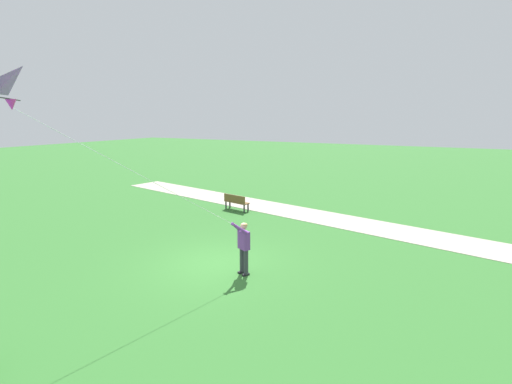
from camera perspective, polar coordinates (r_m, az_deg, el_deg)
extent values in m
plane|color=#33702D|center=(12.80, -6.31, -11.30)|extent=(120.00, 120.00, 0.00)
cube|color=#ADA393|center=(18.41, 12.09, -4.25)|extent=(8.39, 31.88, 0.02)
cube|color=#232328|center=(11.90, -1.64, -12.93)|extent=(0.26, 0.20, 0.06)
cylinder|color=#383842|center=(11.74, -1.58, -11.04)|extent=(0.14, 0.14, 0.82)
cube|color=#232328|center=(12.08, -2.32, -12.55)|extent=(0.26, 0.20, 0.06)
cylinder|color=#383842|center=(11.92, -2.26, -10.68)|extent=(0.14, 0.14, 0.82)
cube|color=#753899|center=(11.58, -1.94, -7.61)|extent=(0.37, 0.46, 0.60)
sphere|color=#DBB28E|center=(11.43, -1.96, -5.44)|extent=(0.22, 0.22, 0.22)
ellipsoid|color=tan|center=(11.43, -1.90, -5.24)|extent=(0.30, 0.30, 0.13)
cylinder|color=#753899|center=(11.25, -2.62, -5.79)|extent=(0.40, 0.50, 0.43)
cylinder|color=#753899|center=(11.38, -3.13, -5.57)|extent=(0.56, 0.13, 0.43)
sphere|color=#DBB28E|center=(11.19, -3.56, -5.19)|extent=(0.10, 0.10, 0.10)
pyramid|color=purple|center=(8.92, -32.66, 13.92)|extent=(1.43, 1.48, 0.57)
cone|color=#E02D9E|center=(8.97, -34.26, 11.37)|extent=(0.28, 0.28, 0.22)
cylinder|color=black|center=(8.97, -34.34, 12.06)|extent=(0.95, 1.02, 0.02)
cylinder|color=silver|center=(9.63, -17.04, 2.10)|extent=(4.84, 2.27, 3.46)
cube|color=brown|center=(19.74, -3.06, -1.60)|extent=(0.71, 1.56, 0.05)
cube|color=brown|center=(19.56, -3.44, -1.06)|extent=(0.32, 1.48, 0.40)
cube|color=#2D2D33|center=(20.35, -4.16, -1.86)|extent=(0.07, 0.07, 0.45)
cube|color=#2D2D33|center=(20.12, -4.78, -2.03)|extent=(0.07, 0.07, 0.45)
cube|color=#2D2D33|center=(19.49, -1.27, -2.44)|extent=(0.07, 0.07, 0.45)
cube|color=#2D2D33|center=(19.25, -1.88, -2.63)|extent=(0.07, 0.07, 0.45)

